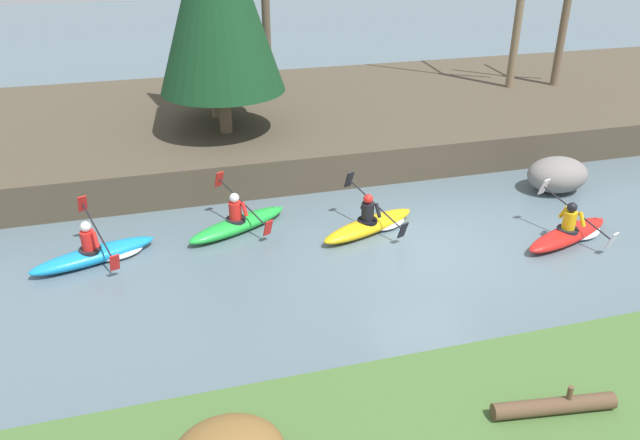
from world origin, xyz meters
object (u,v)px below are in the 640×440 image
Objects in this scene: kayaker_middle at (372,223)px; boulder_midstream at (557,175)px; kayaker_lead at (571,232)px; driftwood_log at (554,406)px; kayaker_far_back at (99,253)px; kayaker_trailing at (239,222)px.

kayaker_middle is 1.63× the size of boulder_midstream.
kayaker_lead is 4.62m from kayaker_middle.
kayaker_middle is 1.51× the size of driftwood_log.
kayaker_middle and kayaker_far_back have the same top height.
kayaker_lead is at bearing -117.47° from boulder_midstream.
kayaker_middle reaches higher than boulder_midstream.
kayaker_lead is 1.52× the size of driftwood_log.
boulder_midstream is at bearing 62.92° from driftwood_log.
kayaker_lead is at bearing 59.73° from driftwood_log.
kayaker_trailing is (-7.39, 2.54, 0.02)m from kayaker_lead.
kayaker_middle is 3.21m from kayaker_trailing.
kayaker_trailing is (-3.09, 0.86, 0.02)m from kayaker_middle.
kayaker_lead is 7.82m from kayaker_trailing.
kayaker_lead reaches higher than driftwood_log.
driftwood_log is (0.18, -6.94, 0.51)m from kayaker_middle.
boulder_midstream is (1.33, 2.56, 0.27)m from kayaker_lead.
boulder_midstream is at bearing -13.80° from kayaker_middle.
driftwood_log is (3.27, -7.81, 0.49)m from kayaker_trailing.
driftwood_log reaches higher than boulder_midstream.
kayaker_lead and kayaker_trailing have the same top height.
kayaker_far_back reaches higher than driftwood_log.
kayaker_trailing is 1.60× the size of boulder_midstream.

